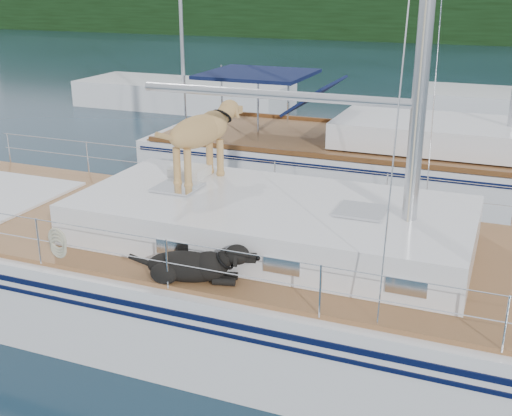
% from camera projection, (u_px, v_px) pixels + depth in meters
% --- Properties ---
extents(ground, '(120.00, 120.00, 0.00)m').
position_uv_depth(ground, '(219.00, 311.00, 9.36)').
color(ground, black).
rests_on(ground, ground).
extents(tree_line, '(90.00, 3.00, 6.00)m').
position_uv_depth(tree_line, '(475.00, 2.00, 47.66)').
color(tree_line, black).
rests_on(tree_line, ground).
extents(shore_bank, '(92.00, 1.00, 1.20)m').
position_uv_depth(shore_bank, '(472.00, 34.00, 49.52)').
color(shore_bank, '#595147').
rests_on(shore_bank, ground).
extents(main_sailboat, '(12.00, 3.80, 14.01)m').
position_uv_depth(main_sailboat, '(224.00, 269.00, 9.10)').
color(main_sailboat, white).
rests_on(main_sailboat, ground).
extents(neighbor_sailboat, '(11.00, 3.50, 13.30)m').
position_uv_depth(neighbor_sailboat, '(395.00, 166.00, 14.33)').
color(neighbor_sailboat, white).
rests_on(neighbor_sailboat, ground).
extents(bg_boat_west, '(8.00, 3.00, 11.65)m').
position_uv_depth(bg_boat_west, '(184.00, 95.00, 24.25)').
color(bg_boat_west, white).
rests_on(bg_boat_west, ground).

